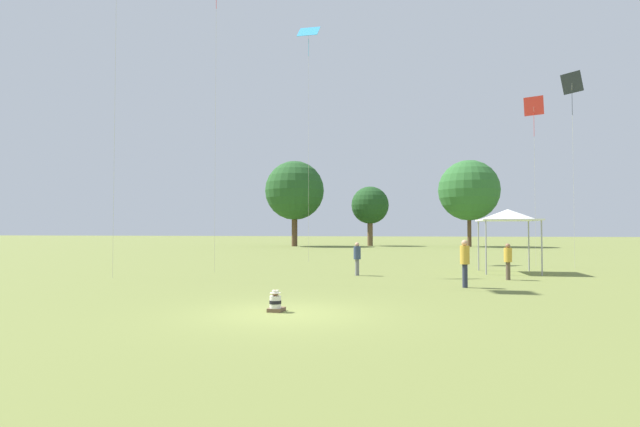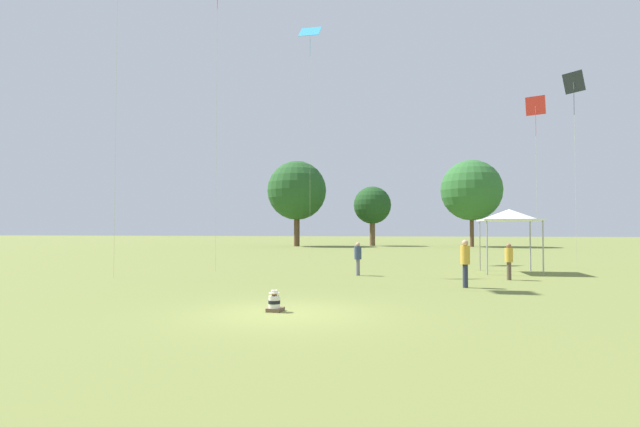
{
  "view_description": "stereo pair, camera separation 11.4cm",
  "coord_description": "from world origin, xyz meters",
  "px_view_note": "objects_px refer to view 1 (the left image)",
  "views": [
    {
      "loc": [
        3.4,
        -12.68,
        2.2
      ],
      "look_at": [
        -0.1,
        5.22,
        2.79
      ],
      "focal_mm": 28.0,
      "sensor_mm": 36.0,
      "label": 1
    },
    {
      "loc": [
        3.51,
        -12.66,
        2.2
      ],
      "look_at": [
        -0.1,
        5.22,
        2.79
      ],
      "focal_mm": 28.0,
      "sensor_mm": 36.0,
      "label": 2
    }
  ],
  "objects_px": {
    "person_standing_1": "(357,256)",
    "canopy_tent": "(508,216)",
    "distant_tree_0": "(370,206)",
    "distant_tree_1": "(469,190)",
    "person_standing_0": "(465,259)",
    "person_standing_2": "(508,258)",
    "kite_5": "(534,110)",
    "seated_toddler": "(276,303)",
    "kite_0": "(309,36)",
    "kite_4": "(572,87)",
    "distant_tree_2": "(295,191)"
  },
  "relations": [
    {
      "from": "person_standing_2",
      "to": "canopy_tent",
      "type": "height_order",
      "value": "canopy_tent"
    },
    {
      "from": "person_standing_1",
      "to": "distant_tree_2",
      "type": "xyz_separation_m",
      "value": [
        -13.07,
        40.02,
        6.4
      ]
    },
    {
      "from": "kite_0",
      "to": "canopy_tent",
      "type": "bearing_deg",
      "value": 16.89
    },
    {
      "from": "distant_tree_1",
      "to": "kite_4",
      "type": "bearing_deg",
      "value": -86.75
    },
    {
      "from": "person_standing_0",
      "to": "distant_tree_1",
      "type": "distance_m",
      "value": 47.46
    },
    {
      "from": "canopy_tent",
      "to": "distant_tree_1",
      "type": "distance_m",
      "value": 40.03
    },
    {
      "from": "person_standing_2",
      "to": "kite_0",
      "type": "height_order",
      "value": "kite_0"
    },
    {
      "from": "seated_toddler",
      "to": "distant_tree_2",
      "type": "distance_m",
      "value": 52.84
    },
    {
      "from": "seated_toddler",
      "to": "distant_tree_1",
      "type": "xyz_separation_m",
      "value": [
        10.29,
        53.55,
        7.01
      ]
    },
    {
      "from": "person_standing_2",
      "to": "seated_toddler",
      "type": "bearing_deg",
      "value": -140.03
    },
    {
      "from": "kite_0",
      "to": "distant_tree_0",
      "type": "height_order",
      "value": "kite_0"
    },
    {
      "from": "seated_toddler",
      "to": "person_standing_2",
      "type": "distance_m",
      "value": 12.67
    },
    {
      "from": "person_standing_2",
      "to": "canopy_tent",
      "type": "relative_size",
      "value": 0.49
    },
    {
      "from": "kite_5",
      "to": "person_standing_2",
      "type": "bearing_deg",
      "value": 137.8
    },
    {
      "from": "seated_toddler",
      "to": "canopy_tent",
      "type": "xyz_separation_m",
      "value": [
        8.27,
        13.81,
        2.68
      ]
    },
    {
      "from": "kite_5",
      "to": "distant_tree_1",
      "type": "distance_m",
      "value": 35.36
    },
    {
      "from": "person_standing_1",
      "to": "kite_0",
      "type": "distance_m",
      "value": 18.11
    },
    {
      "from": "person_standing_2",
      "to": "distant_tree_2",
      "type": "distance_m",
      "value": 45.83
    },
    {
      "from": "person_standing_2",
      "to": "kite_4",
      "type": "bearing_deg",
      "value": 43.23
    },
    {
      "from": "canopy_tent",
      "to": "distant_tree_0",
      "type": "bearing_deg",
      "value": 104.84
    },
    {
      "from": "distant_tree_0",
      "to": "distant_tree_1",
      "type": "xyz_separation_m",
      "value": [
        12.85,
        -1.16,
        1.78
      ]
    },
    {
      "from": "seated_toddler",
      "to": "kite_0",
      "type": "height_order",
      "value": "kite_0"
    },
    {
      "from": "person_standing_0",
      "to": "canopy_tent",
      "type": "xyz_separation_m",
      "value": [
        2.77,
        7.08,
        1.83
      ]
    },
    {
      "from": "person_standing_0",
      "to": "person_standing_2",
      "type": "bearing_deg",
      "value": 93.69
    },
    {
      "from": "kite_0",
      "to": "distant_tree_0",
      "type": "bearing_deg",
      "value": 134.58
    },
    {
      "from": "seated_toddler",
      "to": "kite_0",
      "type": "xyz_separation_m",
      "value": [
        -3.6,
        20.5,
        15.39
      ]
    },
    {
      "from": "person_standing_2",
      "to": "distant_tree_2",
      "type": "xyz_separation_m",
      "value": [
        -19.8,
        40.83,
        6.4
      ]
    },
    {
      "from": "person_standing_1",
      "to": "canopy_tent",
      "type": "xyz_separation_m",
      "value": [
        7.38,
        2.9,
        1.97
      ]
    },
    {
      "from": "kite_5",
      "to": "person_standing_0",
      "type": "bearing_deg",
      "value": 133.88
    },
    {
      "from": "person_standing_1",
      "to": "distant_tree_0",
      "type": "height_order",
      "value": "distant_tree_0"
    },
    {
      "from": "kite_4",
      "to": "kite_0",
      "type": "bearing_deg",
      "value": 78.55
    },
    {
      "from": "seated_toddler",
      "to": "kite_4",
      "type": "bearing_deg",
      "value": 58.21
    },
    {
      "from": "distant_tree_0",
      "to": "kite_5",
      "type": "bearing_deg",
      "value": -70.22
    },
    {
      "from": "person_standing_1",
      "to": "distant_tree_0",
      "type": "relative_size",
      "value": 0.2
    },
    {
      "from": "person_standing_1",
      "to": "kite_0",
      "type": "bearing_deg",
      "value": -58.92
    },
    {
      "from": "person_standing_0",
      "to": "canopy_tent",
      "type": "distance_m",
      "value": 7.82
    },
    {
      "from": "person_standing_0",
      "to": "distant_tree_1",
      "type": "relative_size",
      "value": 0.16
    },
    {
      "from": "seated_toddler",
      "to": "kite_4",
      "type": "height_order",
      "value": "kite_4"
    },
    {
      "from": "kite_0",
      "to": "distant_tree_0",
      "type": "distance_m",
      "value": 35.7
    },
    {
      "from": "person_standing_1",
      "to": "distant_tree_2",
      "type": "height_order",
      "value": "distant_tree_2"
    },
    {
      "from": "seated_toddler",
      "to": "distant_tree_0",
      "type": "height_order",
      "value": "distant_tree_0"
    },
    {
      "from": "seated_toddler",
      "to": "distant_tree_0",
      "type": "bearing_deg",
      "value": 96.64
    },
    {
      "from": "kite_4",
      "to": "person_standing_1",
      "type": "bearing_deg",
      "value": 119.0
    },
    {
      "from": "kite_0",
      "to": "kite_4",
      "type": "bearing_deg",
      "value": 34.48
    },
    {
      "from": "person_standing_2",
      "to": "canopy_tent",
      "type": "xyz_separation_m",
      "value": [
        0.65,
        3.71,
        1.97
      ]
    },
    {
      "from": "canopy_tent",
      "to": "kite_5",
      "type": "height_order",
      "value": "kite_5"
    },
    {
      "from": "canopy_tent",
      "to": "kite_5",
      "type": "distance_m",
      "value": 8.09
    },
    {
      "from": "canopy_tent",
      "to": "distant_tree_2",
      "type": "height_order",
      "value": "distant_tree_2"
    },
    {
      "from": "seated_toddler",
      "to": "distant_tree_1",
      "type": "distance_m",
      "value": 54.98
    },
    {
      "from": "distant_tree_0",
      "to": "distant_tree_1",
      "type": "distance_m",
      "value": 13.03
    }
  ]
}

